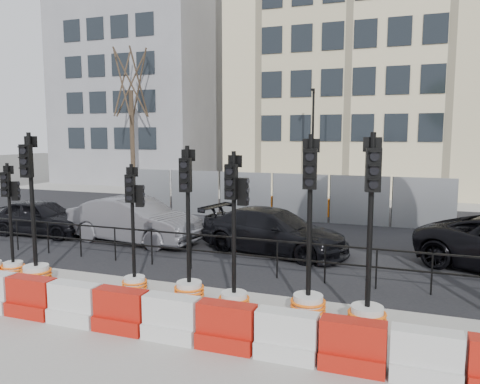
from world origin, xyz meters
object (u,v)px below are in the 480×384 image
at_px(traffic_signal_d, 134,262).
at_px(car_a, 41,217).
at_px(car_c, 274,231).
at_px(traffic_signal_h, 368,290).

relative_size(traffic_signal_d, car_a, 0.76).
relative_size(car_a, car_c, 0.78).
distance_m(traffic_signal_d, car_a, 7.73).
xyz_separation_m(traffic_signal_d, car_a, (-6.54, 4.13, -0.05)).
xyz_separation_m(traffic_signal_d, car_c, (2.03, 4.56, -0.03)).
bearing_deg(traffic_signal_h, car_a, 146.83).
relative_size(traffic_signal_h, car_c, 0.74).
bearing_deg(traffic_signal_d, car_c, 51.22).
xyz_separation_m(traffic_signal_h, car_a, (-11.78, 4.43, -0.10)).
bearing_deg(traffic_signal_h, car_c, 110.89).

